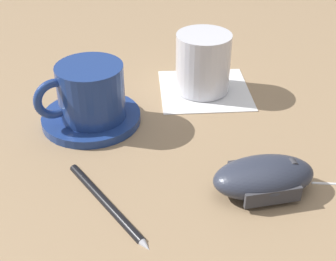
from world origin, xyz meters
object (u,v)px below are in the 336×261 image
object	(u,v)px
computer_mouse	(264,177)
drinking_glass	(203,63)
coffee_cup	(89,92)
pen	(107,201)
saucer	(91,118)

from	to	relation	value
computer_mouse	drinking_glass	world-z (taller)	drinking_glass
coffee_cup	pen	bearing A→B (deg)	-178.85
pen	coffee_cup	bearing A→B (deg)	1.15
saucer	pen	world-z (taller)	saucer
saucer	coffee_cup	distance (m)	0.04
drinking_glass	pen	bearing A→B (deg)	143.42
saucer	computer_mouse	size ratio (longest dim) A/B	1.17
computer_mouse	pen	size ratio (longest dim) A/B	0.77
coffee_cup	pen	size ratio (longest dim) A/B	0.80
coffee_cup	computer_mouse	xyz separation A→B (m)	(-0.16, -0.16, -0.03)
computer_mouse	drinking_glass	size ratio (longest dim) A/B	1.31
saucer	pen	size ratio (longest dim) A/B	0.90
saucer	coffee_cup	bearing A→B (deg)	-172.13
coffee_cup	pen	distance (m)	0.16
drinking_glass	pen	distance (m)	0.26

